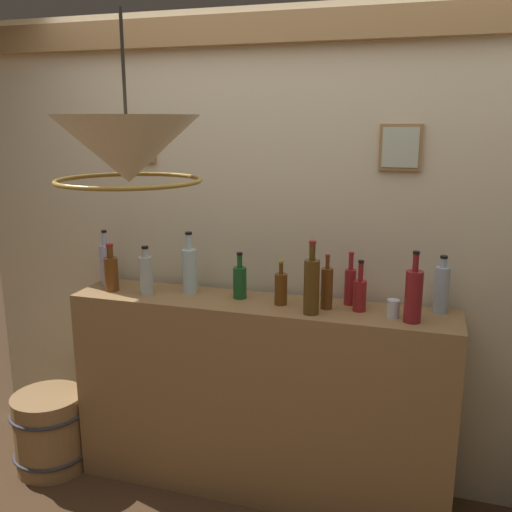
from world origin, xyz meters
The scene contains 17 objects.
panelled_rear_partition centered at (0.00, 1.10, 1.31)m, with size 3.50×0.15×2.47m.
bar_shelf_unit centered at (0.00, 0.84, 0.52)m, with size 1.94×0.36×1.04m, color #9E7547.
liquor_bottle_port centered at (0.11, 0.85, 1.13)m, with size 0.06×0.06×0.22m.
liquor_bottle_rum centered at (-0.40, 0.90, 1.17)m, with size 0.08×0.08×0.32m.
liquor_bottle_mezcal centered at (0.34, 0.85, 1.15)m, with size 0.06×0.06×0.27m.
liquor_bottle_vermouth centered at (0.49, 0.86, 1.13)m, with size 0.06×0.06×0.25m.
liquor_bottle_bourbon centered at (0.43, 0.95, 1.14)m, with size 0.06×0.06×0.26m.
liquor_bottle_tequila centered at (-0.11, 0.89, 1.13)m, with size 0.07×0.07×0.24m.
liquor_bottle_vodka centered at (0.28, 0.75, 1.18)m, with size 0.07×0.07×0.35m.
liquor_bottle_scotch centered at (-0.81, 0.81, 1.14)m, with size 0.07×0.07×0.25m.
liquor_bottle_gin centered at (-0.60, 0.80, 1.15)m, with size 0.07×0.07×0.26m.
liquor_bottle_rye centered at (0.86, 0.95, 1.16)m, with size 0.07×0.07×0.28m.
liquor_bottle_sherry centered at (0.74, 0.78, 1.17)m, with size 0.08×0.08×0.33m.
liquor_bottle_amaro centered at (-0.90, 0.91, 1.16)m, with size 0.06×0.06×0.30m.
glass_tumbler_rocks centered at (0.65, 0.82, 1.09)m, with size 0.06×0.06×0.08m.
pendant_lamp centered at (-0.23, 0.03, 1.83)m, with size 0.51×0.51×0.57m.
wooden_barrel centered at (-1.18, 0.68, 0.22)m, with size 0.42×0.42×0.44m.
Camera 1 is at (0.78, -1.73, 1.93)m, focal length 39.83 mm.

